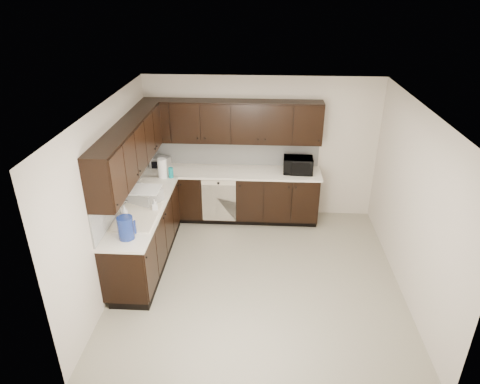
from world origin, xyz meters
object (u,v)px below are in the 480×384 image
object	(u,v)px
microwave	(298,165)
storage_bin	(143,195)
sink	(137,221)
toaster_oven	(160,162)
blue_pitcher	(126,228)

from	to	relation	value
microwave	storage_bin	xyz separation A→B (m)	(-2.35, -1.19, -0.04)
sink	storage_bin	distance (m)	0.52
sink	toaster_oven	world-z (taller)	sink
sink	blue_pitcher	xyz separation A→B (m)	(0.02, -0.52, 0.21)
storage_bin	blue_pitcher	bearing A→B (deg)	-86.84
sink	toaster_oven	bearing A→B (deg)	92.23
microwave	storage_bin	distance (m)	2.63
sink	blue_pitcher	distance (m)	0.56
sink	microwave	distance (m)	2.87
toaster_oven	storage_bin	bearing A→B (deg)	-67.36
microwave	toaster_oven	size ratio (longest dim) A/B	1.59
toaster_oven	blue_pitcher	bearing A→B (deg)	-66.56
toaster_oven	blue_pitcher	size ratio (longest dim) A/B	1.03
storage_bin	blue_pitcher	xyz separation A→B (m)	(0.06, -1.02, 0.05)
sink	toaster_oven	xyz separation A→B (m)	(-0.07, 1.77, 0.16)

